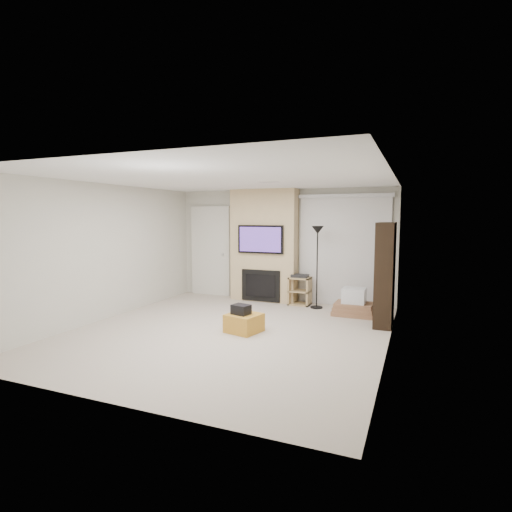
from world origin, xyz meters
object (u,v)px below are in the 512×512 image
at_px(box_stack, 354,305).
at_px(bookshelf, 385,274).
at_px(av_stand, 300,289).
at_px(floor_lamp, 317,244).
at_px(ottoman, 244,323).

distance_m(box_stack, bookshelf, 1.05).
relative_size(av_stand, bookshelf, 0.37).
height_order(floor_lamp, bookshelf, bookshelf).
bearing_deg(bookshelf, box_stack, 139.13).
height_order(av_stand, box_stack, av_stand).
distance_m(ottoman, bookshelf, 2.60).
bearing_deg(box_stack, bookshelf, -40.87).
bearing_deg(box_stack, floor_lamp, 159.33).
bearing_deg(floor_lamp, bookshelf, -30.26).
distance_m(floor_lamp, av_stand, 1.09).
bearing_deg(floor_lamp, ottoman, -108.14).
relative_size(ottoman, floor_lamp, 0.29).
relative_size(ottoman, av_stand, 0.76).
bearing_deg(bookshelf, av_stand, 151.27).
bearing_deg(floor_lamp, box_stack, -20.67).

